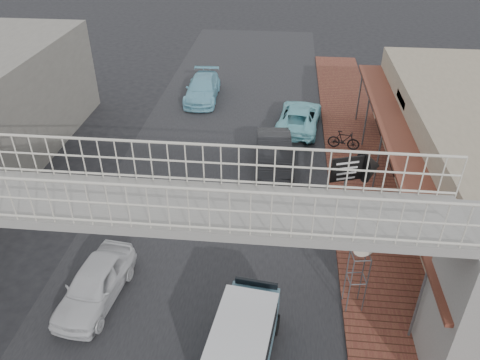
% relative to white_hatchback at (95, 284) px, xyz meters
% --- Properties ---
extents(ground, '(120.00, 120.00, 0.00)m').
position_rel_white_hatchback_xyz_m(ground, '(3.01, 2.42, -0.64)').
color(ground, black).
rests_on(ground, ground).
extents(road_strip, '(10.00, 60.00, 0.01)m').
position_rel_white_hatchback_xyz_m(road_strip, '(3.01, 2.42, -0.64)').
color(road_strip, black).
rests_on(road_strip, ground).
extents(sidewalk, '(3.00, 40.00, 0.10)m').
position_rel_white_hatchback_xyz_m(sidewalk, '(9.51, 5.42, -0.59)').
color(sidewalk, brown).
rests_on(sidewalk, ground).
extents(footbridge, '(16.40, 2.40, 6.34)m').
position_rel_white_hatchback_xyz_m(footbridge, '(3.01, -1.58, 2.53)').
color(footbridge, gray).
rests_on(footbridge, ground).
extents(white_hatchback, '(1.96, 3.93, 1.29)m').
position_rel_white_hatchback_xyz_m(white_hatchback, '(0.00, 0.00, 0.00)').
color(white_hatchback, white).
rests_on(white_hatchback, ground).
extents(dark_sedan, '(1.96, 4.71, 1.51)m').
position_rel_white_hatchback_xyz_m(dark_sedan, '(5.45, 8.74, 0.11)').
color(dark_sedan, black).
rests_on(dark_sedan, ground).
extents(angkot_curb, '(2.73, 4.89, 1.29)m').
position_rel_white_hatchback_xyz_m(angkot_curb, '(6.67, 13.28, 0.00)').
color(angkot_curb, '#80D3DD').
rests_on(angkot_curb, ground).
extents(angkot_far, '(2.05, 4.74, 1.36)m').
position_rel_white_hatchback_xyz_m(angkot_far, '(0.71, 16.70, 0.04)').
color(angkot_far, '#80C7DD').
rests_on(angkot_far, ground).
extents(angkot_van, '(2.00, 3.69, 1.73)m').
position_rel_white_hatchback_xyz_m(angkot_van, '(5.01, -1.98, 0.45)').
color(angkot_van, black).
rests_on(angkot_van, ground).
extents(motorcycle_near, '(1.84, 0.93, 0.92)m').
position_rel_white_hatchback_xyz_m(motorcycle_near, '(8.31, 5.40, -0.08)').
color(motorcycle_near, black).
rests_on(motorcycle_near, sidewalk).
extents(motorcycle_far, '(1.66, 0.79, 0.96)m').
position_rel_white_hatchback_xyz_m(motorcycle_far, '(8.89, 10.92, -0.06)').
color(motorcycle_far, black).
rests_on(motorcycle_far, sidewalk).
extents(street_clock, '(0.72, 0.62, 2.84)m').
position_rel_white_hatchback_xyz_m(street_clock, '(8.31, 0.45, 1.81)').
color(street_clock, '#59595B').
rests_on(street_clock, sidewalk).
extents(arrow_sign, '(2.01, 1.34, 3.32)m').
position_rel_white_hatchback_xyz_m(arrow_sign, '(9.00, 4.68, 2.13)').
color(arrow_sign, '#59595B').
rests_on(arrow_sign, sidewalk).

